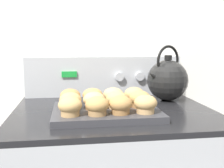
{
  "coord_description": "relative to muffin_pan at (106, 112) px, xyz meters",
  "views": [
    {
      "loc": [
        -0.15,
        -0.69,
        1.17
      ],
      "look_at": [
        -0.01,
        0.26,
        1.03
      ],
      "focal_mm": 45.0,
      "sensor_mm": 36.0,
      "label": 1
    }
  ],
  "objects": [
    {
      "name": "muffin_r2_c3",
      "position": [
        0.12,
        0.08,
        0.04
      ],
      "size": [
        0.07,
        0.07,
        0.06
      ],
      "color": "tan",
      "rests_on": "muffin_pan"
    },
    {
      "name": "muffin_r1_c3",
      "position": [
        0.12,
        0.0,
        0.04
      ],
      "size": [
        0.07,
        0.07,
        0.06
      ],
      "color": "olive",
      "rests_on": "muffin_pan"
    },
    {
      "name": "muffin_r2_c0",
      "position": [
        -0.12,
        0.08,
        0.04
      ],
      "size": [
        0.07,
        0.07,
        0.06
      ],
      "color": "#A37A4C",
      "rests_on": "muffin_pan"
    },
    {
      "name": "muffin_pan",
      "position": [
        0.0,
        0.0,
        0.0
      ],
      "size": [
        0.36,
        0.28,
        0.02
      ],
      "color": "#38383D",
      "rests_on": "stove_range"
    },
    {
      "name": "muffin_r2_c1",
      "position": [
        -0.04,
        0.08,
        0.04
      ],
      "size": [
        0.07,
        0.07,
        0.06
      ],
      "color": "tan",
      "rests_on": "muffin_pan"
    },
    {
      "name": "muffin_r0_c2",
      "position": [
        0.04,
        -0.08,
        0.04
      ],
      "size": [
        0.07,
        0.07,
        0.06
      ],
      "color": "olive",
      "rests_on": "muffin_pan"
    },
    {
      "name": "muffin_r1_c0",
      "position": [
        -0.12,
        0.0,
        0.04
      ],
      "size": [
        0.07,
        0.07,
        0.06
      ],
      "color": "#A37A4C",
      "rests_on": "muffin_pan"
    },
    {
      "name": "muffin_r0_c1",
      "position": [
        -0.04,
        -0.08,
        0.04
      ],
      "size": [
        0.07,
        0.07,
        0.06
      ],
      "color": "#A37A4C",
      "rests_on": "muffin_pan"
    },
    {
      "name": "muffin_r0_c0",
      "position": [
        -0.12,
        -0.08,
        0.04
      ],
      "size": [
        0.07,
        0.07,
        0.06
      ],
      "color": "tan",
      "rests_on": "muffin_pan"
    },
    {
      "name": "control_panel",
      "position": [
        0.04,
        0.36,
        0.08
      ],
      "size": [
        0.72,
        0.07,
        0.18
      ],
      "color": "#B7BABF",
      "rests_on": "stove_range"
    },
    {
      "name": "muffin_r1_c2",
      "position": [
        0.04,
        0.0,
        0.04
      ],
      "size": [
        0.07,
        0.07,
        0.06
      ],
      "color": "tan",
      "rests_on": "muffin_pan"
    },
    {
      "name": "muffin_r1_c1",
      "position": [
        -0.04,
        -0.0,
        0.04
      ],
      "size": [
        0.07,
        0.07,
        0.06
      ],
      "color": "olive",
      "rests_on": "muffin_pan"
    },
    {
      "name": "tea_kettle",
      "position": [
        0.29,
        0.2,
        0.08
      ],
      "size": [
        0.2,
        0.17,
        0.24
      ],
      "color": "black",
      "rests_on": "stove_range"
    },
    {
      "name": "muffin_r0_c3",
      "position": [
        0.12,
        -0.08,
        0.04
      ],
      "size": [
        0.07,
        0.07,
        0.06
      ],
      "color": "tan",
      "rests_on": "muffin_pan"
    },
    {
      "name": "muffin_r2_c2",
      "position": [
        0.04,
        0.08,
        0.04
      ],
      "size": [
        0.07,
        0.07,
        0.06
      ],
      "color": "tan",
      "rests_on": "muffin_pan"
    },
    {
      "name": "wall_back",
      "position": [
        0.04,
        0.41,
        0.27
      ],
      "size": [
        8.0,
        0.05,
        2.4
      ],
      "color": "white",
      "rests_on": "ground_plane"
    }
  ]
}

